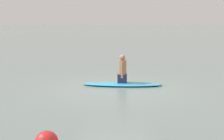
% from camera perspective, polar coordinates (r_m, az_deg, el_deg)
% --- Properties ---
extents(ground_plane, '(400.00, 400.00, 0.00)m').
position_cam_1_polar(ground_plane, '(10.33, 0.69, -3.65)').
color(ground_plane, slate).
extents(surfboard, '(2.99, 1.01, 0.11)m').
position_cam_1_polar(surfboard, '(10.85, 1.99, -2.73)').
color(surfboard, '#339EC6').
rests_on(surfboard, ground).
extents(person_paddler, '(0.37, 0.46, 1.04)m').
position_cam_1_polar(person_paddler, '(10.75, 2.01, -0.00)').
color(person_paddler, navy).
rests_on(person_paddler, surfboard).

